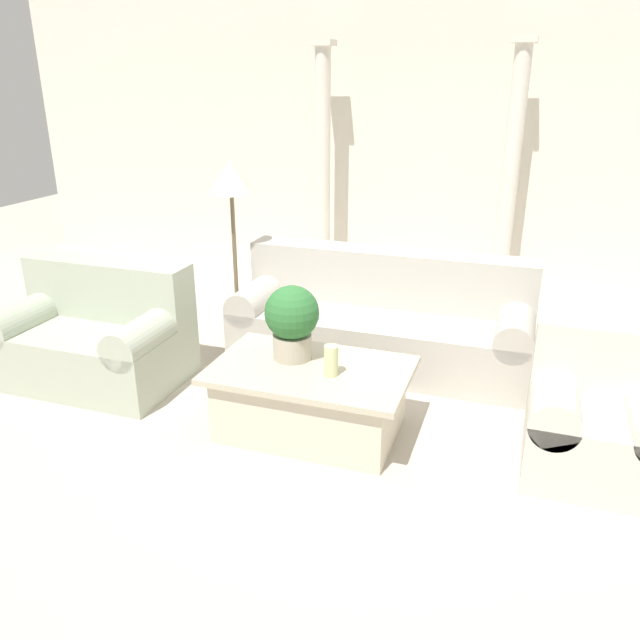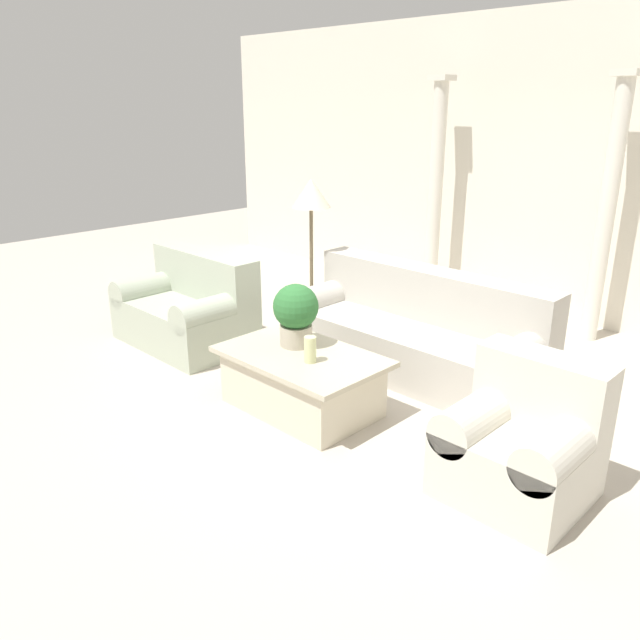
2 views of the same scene
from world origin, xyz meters
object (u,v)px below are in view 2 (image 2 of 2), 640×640
at_px(potted_plant, 296,312).
at_px(floor_lamp, 311,202).
at_px(loveseat, 189,308).
at_px(armchair, 522,441).
at_px(sofa_long, 415,333).
at_px(coffee_table, 302,381).

xyz_separation_m(potted_plant, floor_lamp, (-0.96, 1.13, 0.62)).
bearing_deg(floor_lamp, potted_plant, -49.49).
relative_size(loveseat, armchair, 1.60).
bearing_deg(loveseat, potted_plant, -4.17).
distance_m(floor_lamp, armchair, 3.21).
bearing_deg(potted_plant, sofa_long, 73.53).
bearing_deg(floor_lamp, sofa_long, -0.01).
bearing_deg(sofa_long, loveseat, -153.28).
distance_m(coffee_table, armchair, 1.75).
xyz_separation_m(loveseat, coffee_table, (1.83, -0.22, -0.12)).
relative_size(loveseat, floor_lamp, 0.86).
distance_m(sofa_long, loveseat, 2.24).
height_order(loveseat, floor_lamp, floor_lamp).
distance_m(potted_plant, armchair, 1.94).
bearing_deg(sofa_long, floor_lamp, 179.99).
xyz_separation_m(sofa_long, loveseat, (-2.00, -1.01, 0.01)).
xyz_separation_m(loveseat, armchair, (3.56, -0.06, -0.00)).
bearing_deg(coffee_table, loveseat, 173.08).
bearing_deg(loveseat, armchair, -0.90).
xyz_separation_m(coffee_table, potted_plant, (-0.16, 0.10, 0.50)).
height_order(coffee_table, potted_plant, potted_plant).
relative_size(coffee_table, floor_lamp, 0.80).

